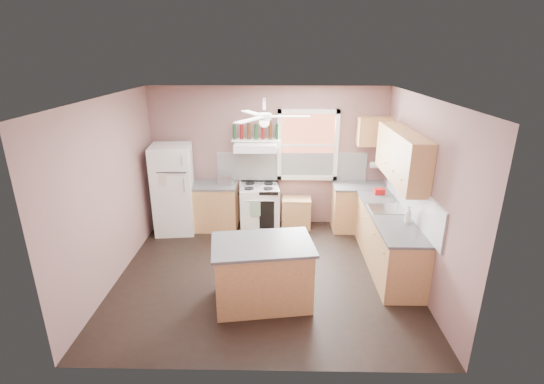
{
  "coord_description": "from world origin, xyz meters",
  "views": [
    {
      "loc": [
        0.21,
        -5.38,
        3.29
      ],
      "look_at": [
        0.1,
        0.3,
        1.25
      ],
      "focal_mm": 26.0,
      "sensor_mm": 36.0,
      "label": 1
    }
  ],
  "objects_px": {
    "stove": "(259,207)",
    "island": "(263,274)",
    "cart": "(296,214)",
    "toaster": "(226,180)",
    "refrigerator": "(174,189)"
  },
  "relations": [
    {
      "from": "stove",
      "to": "island",
      "type": "xyz_separation_m",
      "value": [
        0.17,
        -2.43,
        0.0
      ]
    },
    {
      "from": "stove",
      "to": "cart",
      "type": "bearing_deg",
      "value": -1.55
    },
    {
      "from": "toaster",
      "to": "island",
      "type": "xyz_separation_m",
      "value": [
        0.79,
        -2.41,
        -0.56
      ]
    },
    {
      "from": "island",
      "to": "toaster",
      "type": "bearing_deg",
      "value": 99.71
    },
    {
      "from": "stove",
      "to": "cart",
      "type": "xyz_separation_m",
      "value": [
        0.73,
        0.05,
        -0.15
      ]
    },
    {
      "from": "refrigerator",
      "to": "island",
      "type": "height_order",
      "value": "refrigerator"
    },
    {
      "from": "refrigerator",
      "to": "cart",
      "type": "xyz_separation_m",
      "value": [
        2.33,
        0.19,
        -0.57
      ]
    },
    {
      "from": "toaster",
      "to": "stove",
      "type": "relative_size",
      "value": 0.33
    },
    {
      "from": "refrigerator",
      "to": "stove",
      "type": "distance_m",
      "value": 1.66
    },
    {
      "from": "stove",
      "to": "island",
      "type": "bearing_deg",
      "value": -91.59
    },
    {
      "from": "toaster",
      "to": "stove",
      "type": "height_order",
      "value": "toaster"
    },
    {
      "from": "refrigerator",
      "to": "toaster",
      "type": "relative_size",
      "value": 6.01
    },
    {
      "from": "stove",
      "to": "island",
      "type": "height_order",
      "value": "same"
    },
    {
      "from": "refrigerator",
      "to": "toaster",
      "type": "height_order",
      "value": "refrigerator"
    },
    {
      "from": "refrigerator",
      "to": "island",
      "type": "bearing_deg",
      "value": -58.15
    }
  ]
}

